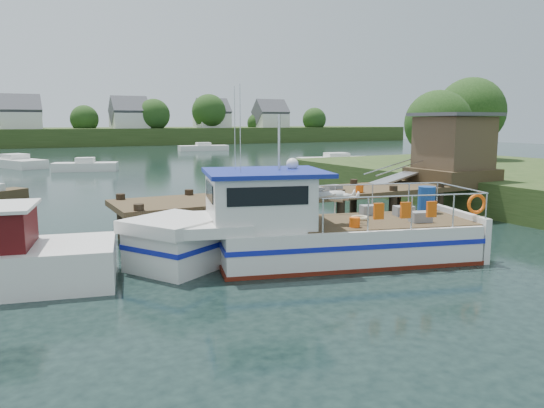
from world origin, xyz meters
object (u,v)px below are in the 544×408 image
dock (410,165)px  moored_c (337,160)px  lobster_boat (303,231)px  moored_far (203,148)px  moored_d (16,162)px  moored_b (85,166)px

dock → moored_c: (12.96, 24.24, -1.82)m
dock → lobster_boat: 9.17m
dock → moored_c: size_ratio=2.18×
moored_c → moored_far: bearing=116.8°
lobster_boat → moored_far: (18.45, 57.71, -0.49)m
dock → moored_c: 27.55m
lobster_boat → moored_d: 40.24m
moored_b → moored_d: moored_d is taller
moored_b → moored_c: moored_c is taller
moored_c → moored_d: size_ratio=1.02×
moored_far → moored_c: bearing=-91.9°
dock → moored_b: 30.16m
moored_b → moored_c: size_ratio=0.71×
moored_far → moored_b: bearing=-135.2°
lobster_boat → moored_b: 33.05m
moored_far → moored_b: (-19.58, -24.69, -0.01)m
lobster_boat → moored_c: (20.94, 28.57, -0.50)m
lobster_boat → moored_c: 35.43m
dock → moored_d: 38.18m
moored_c → moored_d: bearing=179.4°
moored_d → moored_c: bearing=-16.1°
dock → moored_far: size_ratio=2.34×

